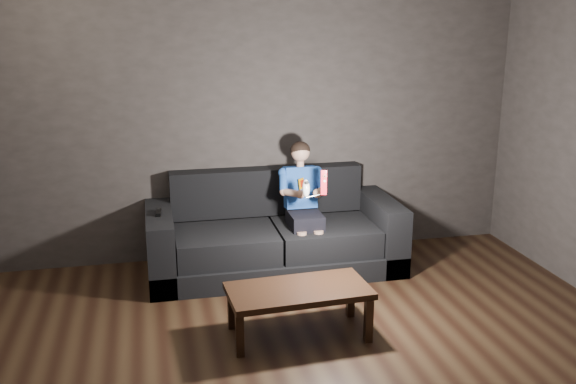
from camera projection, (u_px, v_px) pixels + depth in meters
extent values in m
cube|color=#332E2C|center=(249.00, 111.00, 5.73)|extent=(5.00, 0.04, 2.70)
cube|color=black|center=(274.00, 259.00, 5.68)|extent=(2.18, 0.94, 0.19)
cube|color=black|center=(226.00, 245.00, 5.44)|extent=(0.85, 0.66, 0.23)
cube|color=black|center=(325.00, 237.00, 5.62)|extent=(0.85, 0.66, 0.23)
cube|color=black|center=(266.00, 190.00, 5.88)|extent=(1.75, 0.22, 0.43)
cube|color=black|center=(160.00, 246.00, 5.42)|extent=(0.22, 0.94, 0.60)
cube|color=black|center=(380.00, 230.00, 5.83)|extent=(0.22, 0.94, 0.60)
cube|color=black|center=(305.00, 220.00, 5.52)|extent=(0.27, 0.35, 0.13)
cube|color=#1A4B9D|center=(300.00, 187.00, 5.62)|extent=(0.27, 0.19, 0.38)
cube|color=#FF9D01|center=(302.00, 183.00, 5.53)|extent=(0.08, 0.08, 0.09)
cube|color=#B11C06|center=(302.00, 183.00, 5.53)|extent=(0.05, 0.05, 0.06)
cylinder|color=tan|center=(300.00, 164.00, 5.57)|extent=(0.06, 0.06, 0.05)
sphere|color=tan|center=(300.00, 152.00, 5.54)|extent=(0.16, 0.16, 0.16)
ellipsoid|color=black|center=(300.00, 150.00, 5.54)|extent=(0.17, 0.17, 0.15)
cylinder|color=#1A4B9D|center=(283.00, 182.00, 5.51)|extent=(0.07, 0.21, 0.17)
cylinder|color=#1A4B9D|center=(321.00, 180.00, 5.58)|extent=(0.07, 0.21, 0.17)
cylinder|color=tan|center=(292.00, 191.00, 5.40)|extent=(0.13, 0.22, 0.09)
cylinder|color=tan|center=(320.00, 189.00, 5.45)|extent=(0.13, 0.22, 0.09)
sphere|color=tan|center=(300.00, 194.00, 5.33)|extent=(0.08, 0.08, 0.08)
sphere|color=tan|center=(317.00, 193.00, 5.36)|extent=(0.08, 0.08, 0.08)
cylinder|color=tan|center=(302.00, 250.00, 5.38)|extent=(0.08, 0.08, 0.31)
cylinder|color=tan|center=(318.00, 248.00, 5.41)|extent=(0.08, 0.08, 0.31)
cube|color=red|center=(324.00, 182.00, 5.14)|extent=(0.06, 0.08, 0.20)
cube|color=#691400|center=(325.00, 176.00, 5.10)|extent=(0.03, 0.02, 0.03)
cylinder|color=silver|center=(325.00, 185.00, 5.12)|extent=(0.02, 0.01, 0.02)
ellipsoid|color=silver|center=(306.00, 188.00, 5.12)|extent=(0.07, 0.10, 0.15)
cylinder|color=black|center=(307.00, 183.00, 5.07)|extent=(0.03, 0.01, 0.03)
cube|color=black|center=(159.00, 213.00, 5.29)|extent=(0.05, 0.16, 0.03)
cube|color=black|center=(158.00, 209.00, 5.33)|extent=(0.02, 0.02, 0.00)
cube|color=black|center=(299.00, 291.00, 4.46)|extent=(1.01, 0.55, 0.04)
cube|color=black|center=(240.00, 334.00, 4.22)|extent=(0.05, 0.05, 0.31)
cube|color=black|center=(368.00, 321.00, 4.41)|extent=(0.05, 0.05, 0.31)
cube|color=black|center=(232.00, 308.00, 4.60)|extent=(0.05, 0.05, 0.31)
cube|color=black|center=(350.00, 297.00, 4.79)|extent=(0.05, 0.05, 0.31)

